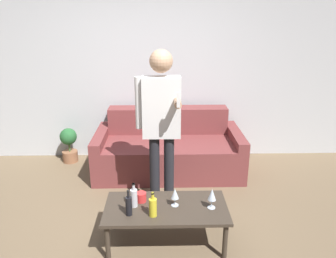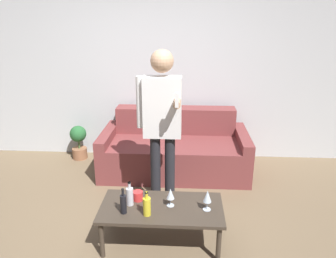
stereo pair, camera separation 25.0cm
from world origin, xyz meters
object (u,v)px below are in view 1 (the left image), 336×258
object	(u,v)px
couch	(168,149)
person_standing_front	(161,118)
coffee_table	(166,210)
bottle_orange	(129,205)

from	to	relation	value
couch	person_standing_front	distance (m)	1.19
couch	coffee_table	world-z (taller)	couch
couch	person_standing_front	world-z (taller)	person_standing_front
person_standing_front	coffee_table	bearing A→B (deg)	-86.35
bottle_orange	couch	bearing A→B (deg)	77.10
coffee_table	person_standing_front	world-z (taller)	person_standing_front
couch	person_standing_front	xyz separation A→B (m)	(-0.10, -0.93, 0.74)
coffee_table	couch	bearing A→B (deg)	87.82
bottle_orange	person_standing_front	xyz separation A→B (m)	(0.28, 0.74, 0.56)
bottle_orange	person_standing_front	bearing A→B (deg)	68.99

